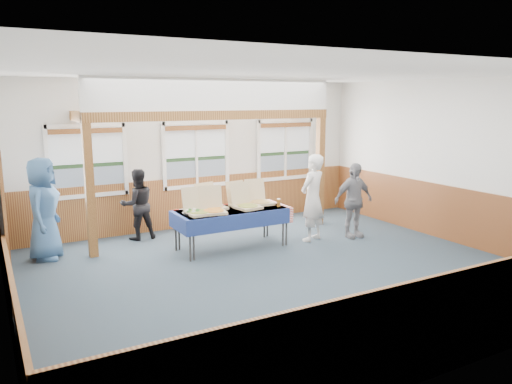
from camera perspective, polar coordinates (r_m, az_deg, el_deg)
floor at (r=8.35m, az=2.51°, el=-9.04°), size 8.00×8.00×0.00m
ceiling at (r=7.88m, az=2.70°, el=13.46°), size 8.00×8.00×0.00m
wall_back at (r=11.07m, az=-6.94°, el=4.27°), size 8.00×0.00×8.00m
wall_front at (r=5.36m, az=22.61°, el=-3.26°), size 8.00×0.00×8.00m
wall_right at (r=10.60m, az=21.41°, el=3.34°), size 0.00×8.00×8.00m
wainscot_back at (r=11.21m, az=-6.77°, el=-1.08°), size 7.98×0.05×1.10m
wainscot_front at (r=5.70m, az=21.64°, el=-13.52°), size 7.98×0.05×1.10m
wainscot_left at (r=7.07m, az=-26.51°, el=-9.17°), size 0.05×6.98×1.10m
wainscot_right at (r=10.75m, az=20.94°, el=-2.22°), size 0.05×6.98×1.10m
cased_opening at (r=7.80m, az=-27.03°, el=-3.59°), size 0.06×1.30×2.10m
window_left at (r=10.38m, az=-18.73°, el=3.81°), size 1.56×0.10×1.46m
window_mid at (r=11.02m, az=-6.87°, el=4.66°), size 1.56×0.10×1.46m
window_right at (r=12.07m, az=3.34°, el=5.23°), size 1.56×0.10×1.46m
post_left at (r=9.29m, az=-18.46°, el=0.09°), size 0.15×0.15×2.40m
post_right at (r=11.29m, az=7.31°, el=2.34°), size 0.15×0.15×2.40m
cross_beam at (r=9.90m, az=-4.41°, el=8.75°), size 5.15×0.18×0.18m
table_left at (r=9.40m, az=-2.99°, el=-2.31°), size 2.27×1.57×0.76m
table_right at (r=9.46m, az=-2.61°, el=-2.23°), size 2.12×0.96×0.76m
pizza_box_a at (r=9.12m, az=-4.91°, el=-1.97°), size 0.52×0.59×0.47m
pizza_box_b at (r=9.67m, az=-1.60°, el=-1.22°), size 0.51×0.59×0.46m
pizza_box_c at (r=9.05m, az=-6.62°, el=-2.11°), size 0.46×0.55×0.46m
pizza_box_d at (r=9.46m, az=-5.08°, el=-1.52°), size 0.53×0.60×0.47m
pizza_box_e at (r=9.48m, az=-1.09°, el=-1.46°), size 0.50×0.58×0.47m
pizza_box_f at (r=9.86m, az=0.41°, el=-0.98°), size 0.46×0.55×0.47m
veggie_tray at (r=9.09m, az=-7.25°, el=-2.31°), size 0.37×0.37×0.09m
drink_glass at (r=9.62m, az=2.59°, el=-1.24°), size 0.07×0.07×0.15m
woman_white at (r=9.96m, az=6.48°, el=-0.67°), size 0.75×0.63×1.74m
woman_black at (r=10.29m, az=-13.38°, el=-1.39°), size 0.71×0.56×1.43m
man_blue at (r=9.51m, az=-23.14°, el=-1.79°), size 0.88×1.04×1.82m
person_grey at (r=10.34m, az=11.08°, el=-0.95°), size 0.92×0.42×1.54m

